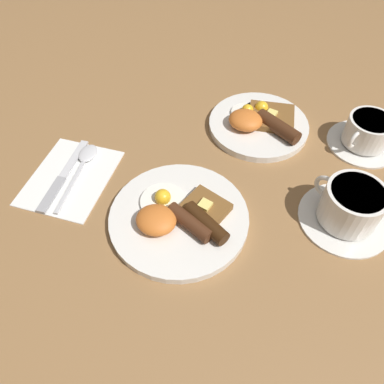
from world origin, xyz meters
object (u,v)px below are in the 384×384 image
(breakfast_plate_near, at_px, (179,217))
(teacup_far, at_px, (366,134))
(breakfast_plate_far, at_px, (259,122))
(spoon, at_px, (84,160))
(teacup_near, at_px, (350,207))
(knife, at_px, (62,178))

(breakfast_plate_near, distance_m, teacup_far, 0.42)
(breakfast_plate_far, height_order, spoon, breakfast_plate_far)
(breakfast_plate_far, xyz_separation_m, teacup_near, (0.20, -0.19, 0.02))
(knife, xyz_separation_m, spoon, (0.02, 0.06, 0.00))
(teacup_far, bearing_deg, spoon, -155.21)
(breakfast_plate_near, height_order, teacup_far, teacup_far)
(teacup_near, bearing_deg, breakfast_plate_far, 136.33)
(breakfast_plate_near, relative_size, breakfast_plate_far, 1.14)
(breakfast_plate_far, height_order, knife, breakfast_plate_far)
(teacup_far, distance_m, spoon, 0.57)
(breakfast_plate_near, height_order, teacup_near, teacup_near)
(knife, bearing_deg, breakfast_plate_far, -54.44)
(teacup_far, height_order, spoon, teacup_far)
(teacup_near, xyz_separation_m, teacup_far, (0.02, 0.21, -0.01))
(breakfast_plate_far, distance_m, teacup_near, 0.27)
(breakfast_plate_near, bearing_deg, teacup_far, 46.85)
(knife, bearing_deg, breakfast_plate_near, -98.41)
(teacup_far, bearing_deg, breakfast_plate_near, -133.15)
(breakfast_plate_near, bearing_deg, knife, 176.68)
(knife, bearing_deg, teacup_far, -66.17)
(teacup_near, distance_m, knife, 0.52)
(breakfast_plate_far, distance_m, teacup_far, 0.22)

